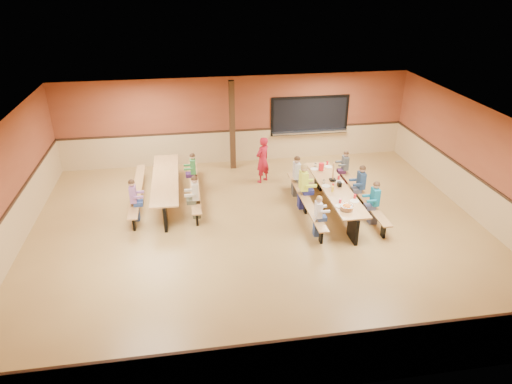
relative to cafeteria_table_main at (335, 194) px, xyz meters
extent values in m
plane|color=olive|center=(-2.27, -0.87, -0.53)|extent=(12.00, 12.00, 0.00)
cube|color=brown|center=(-2.27, 4.13, 0.97)|extent=(12.00, 0.04, 3.00)
cube|color=brown|center=(-2.27, -5.87, 0.97)|extent=(12.00, 0.04, 3.00)
cube|color=brown|center=(-8.27, -0.87, 0.97)|extent=(0.04, 10.00, 3.00)
cube|color=brown|center=(3.73, -0.87, 0.97)|extent=(0.04, 10.00, 3.00)
cube|color=white|center=(-2.27, -0.87, 2.47)|extent=(12.00, 10.00, 0.04)
cube|color=black|center=(0.33, 4.10, 1.02)|extent=(2.60, 0.06, 1.20)
cube|color=silver|center=(0.33, 4.01, 0.45)|extent=(2.70, 0.28, 0.06)
cube|color=#321E10|center=(-2.47, 3.53, 0.97)|extent=(0.18, 0.18, 3.00)
cube|color=#A97743|center=(0.00, 0.00, 0.19)|extent=(0.75, 3.60, 0.04)
cube|color=black|center=(0.00, -1.55, -0.18)|extent=(0.08, 0.60, 0.70)
cube|color=black|center=(0.00, 1.55, -0.18)|extent=(0.08, 0.60, 0.70)
cube|color=#A97743|center=(-0.83, 0.00, -0.09)|extent=(0.26, 3.60, 0.04)
cube|color=black|center=(-0.83, 0.00, -0.32)|extent=(0.06, 0.18, 0.41)
cube|color=#A97743|center=(0.82, 0.00, -0.09)|extent=(0.26, 3.60, 0.04)
cube|color=black|center=(0.82, 0.00, -0.32)|extent=(0.06, 0.18, 0.41)
cube|color=#A97743|center=(-4.69, 1.38, 0.19)|extent=(0.75, 3.60, 0.04)
cube|color=black|center=(-4.69, -0.17, -0.18)|extent=(0.08, 0.60, 0.70)
cube|color=black|center=(-4.69, 2.93, -0.18)|extent=(0.08, 0.60, 0.70)
cube|color=#A97743|center=(-5.51, 1.38, -0.09)|extent=(0.26, 3.60, 0.04)
cube|color=black|center=(-5.51, 1.38, -0.32)|extent=(0.06, 0.18, 0.41)
cube|color=#A97743|center=(-3.86, 1.38, -0.09)|extent=(0.26, 3.60, 0.04)
cube|color=black|center=(-3.86, 1.38, -0.32)|extent=(0.06, 0.18, 0.41)
imported|color=#AC1325|center=(-1.66, 2.25, 0.22)|extent=(0.65, 0.62, 1.50)
cylinder|color=red|center=(-0.05, 1.20, 0.32)|extent=(0.16, 0.16, 0.22)
cube|color=black|center=(0.13, 0.03, 0.28)|extent=(0.10, 0.14, 0.13)
cylinder|color=yellow|center=(-0.16, -0.25, 0.30)|extent=(0.06, 0.06, 0.17)
cylinder|color=#B2140F|center=(-0.10, -0.11, 0.30)|extent=(0.06, 0.06, 0.17)
cube|color=black|center=(0.06, 0.41, 0.24)|extent=(0.16, 0.16, 0.06)
cube|color=#A97743|center=(0.06, 0.41, 0.52)|extent=(0.02, 0.09, 0.50)
camera|label=1|loc=(-3.97, -10.91, 5.75)|focal=32.00mm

